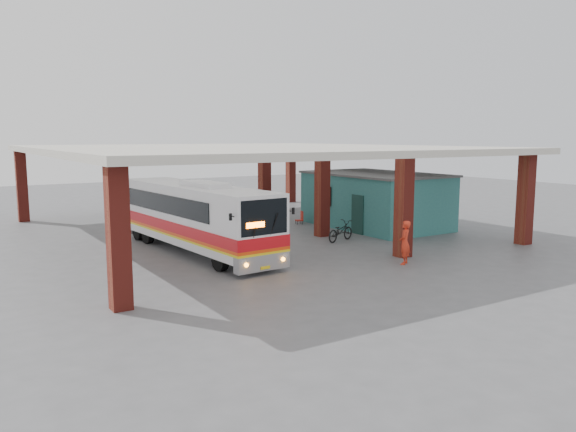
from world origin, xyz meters
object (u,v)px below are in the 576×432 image
(coach_bus, at_px, (196,217))
(pedestrian, at_px, (405,243))
(red_chair, at_px, (301,218))
(motorcycle, at_px, (340,231))

(coach_bus, bearing_deg, pedestrian, -51.99)
(coach_bus, relative_size, red_chair, 14.52)
(coach_bus, distance_m, red_chair, 9.64)
(motorcycle, relative_size, red_chair, 2.51)
(coach_bus, height_order, pedestrian, coach_bus)
(pedestrian, height_order, red_chair, pedestrian)
(motorcycle, bearing_deg, pedestrian, 152.98)
(motorcycle, distance_m, pedestrian, 5.55)
(pedestrian, bearing_deg, motorcycle, -134.18)
(motorcycle, height_order, pedestrian, pedestrian)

